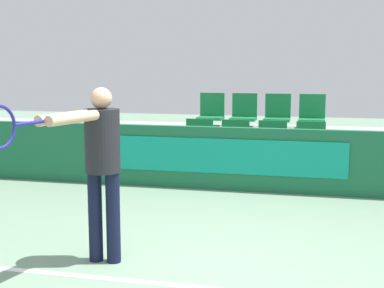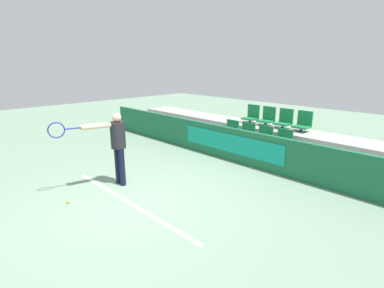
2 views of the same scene
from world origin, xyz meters
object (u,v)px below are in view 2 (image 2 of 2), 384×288
object	(u,v)px
stadium_chair_4	(252,115)
stadium_chair_2	(264,138)
stadium_chair_6	(284,120)
tennis_player	(115,142)
stadium_chair_1	(246,135)
stadium_chair_7	(303,123)
tennis_ball	(68,202)
stadium_chair_5	(267,118)
stadium_chair_3	(283,142)
stadium_chair_0	(231,131)

from	to	relation	value
stadium_chair_4	stadium_chair_2	bearing A→B (deg)	-42.27
stadium_chair_6	tennis_player	xyz separation A→B (m)	(-1.23, -5.01, 0.03)
stadium_chair_1	tennis_player	bearing A→B (deg)	-99.28
stadium_chair_1	stadium_chair_7	bearing A→B (deg)	42.27
stadium_chair_1	tennis_ball	distance (m)	5.18
stadium_chair_7	stadium_chair_5	bearing A→B (deg)	180.00
stadium_chair_4	stadium_chair_7	bearing A→B (deg)	0.00
stadium_chair_3	tennis_ball	xyz separation A→B (m)	(-1.68, -5.12, -0.57)
stadium_chair_0	stadium_chair_6	xyz separation A→B (m)	(1.18, 1.07, 0.37)
stadium_chair_1	tennis_ball	size ratio (longest dim) A/B	8.83
stadium_chair_4	tennis_ball	bearing A→B (deg)	-89.19
stadium_chair_3	tennis_player	world-z (taller)	tennis_player
stadium_chair_1	stadium_chair_6	xyz separation A→B (m)	(0.59, 1.07, 0.37)
stadium_chair_1	tennis_player	xyz separation A→B (m)	(-0.64, -3.93, 0.40)
stadium_chair_6	stadium_chair_2	bearing A→B (deg)	-90.00
stadium_chair_5	tennis_player	distance (m)	5.05
stadium_chair_2	tennis_ball	bearing A→B (deg)	-102.06
stadium_chair_0	tennis_ball	world-z (taller)	stadium_chair_0
stadium_chair_1	stadium_chair_5	bearing A→B (deg)	90.00
stadium_chair_7	stadium_chair_4	bearing A→B (deg)	180.00
stadium_chair_4	stadium_chair_7	distance (m)	1.77
stadium_chair_3	tennis_ball	world-z (taller)	stadium_chair_3
stadium_chair_3	stadium_chair_1	bearing A→B (deg)	180.00
stadium_chair_1	stadium_chair_3	world-z (taller)	same
stadium_chair_5	stadium_chair_7	world-z (taller)	same
stadium_chair_3	stadium_chair_5	xyz separation A→B (m)	(-1.18, 1.07, 0.37)
stadium_chair_0	stadium_chair_7	size ratio (longest dim) A/B	1.00
stadium_chair_7	tennis_player	size ratio (longest dim) A/B	0.36
stadium_chair_7	tennis_ball	xyz separation A→B (m)	(-1.68, -6.19, -0.94)
tennis_player	stadium_chair_7	bearing A→B (deg)	83.43
stadium_chair_0	stadium_chair_1	distance (m)	0.59
stadium_chair_1	stadium_chair_5	size ratio (longest dim) A/B	1.00
tennis_player	tennis_ball	bearing A→B (deg)	-69.81
stadium_chair_1	stadium_chair_6	size ratio (longest dim) A/B	1.00
stadium_chair_2	stadium_chair_6	bearing A→B (deg)	90.00
stadium_chair_6	tennis_ball	bearing A→B (deg)	-100.01
stadium_chair_1	stadium_chair_0	bearing A→B (deg)	180.00
tennis_ball	stadium_chair_1	bearing A→B (deg)	84.39
stadium_chair_4	stadium_chair_3	bearing A→B (deg)	-31.22
stadium_chair_4	stadium_chair_7	xyz separation A→B (m)	(1.77, 0.00, 0.00)
stadium_chair_0	tennis_ball	xyz separation A→B (m)	(0.09, -5.12, -0.57)
stadium_chair_0	stadium_chair_6	world-z (taller)	stadium_chair_6
stadium_chair_4	stadium_chair_7	world-z (taller)	same
stadium_chair_0	stadium_chair_3	bearing A→B (deg)	0.00
tennis_player	tennis_ball	size ratio (longest dim) A/B	24.58
stadium_chair_1	stadium_chair_6	world-z (taller)	stadium_chair_6
stadium_chair_4	tennis_ball	xyz separation A→B (m)	(0.09, -6.19, -0.94)
tennis_ball	stadium_chair_2	bearing A→B (deg)	77.94
stadium_chair_3	stadium_chair_5	world-z (taller)	stadium_chair_5
stadium_chair_4	tennis_ball	distance (m)	6.27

